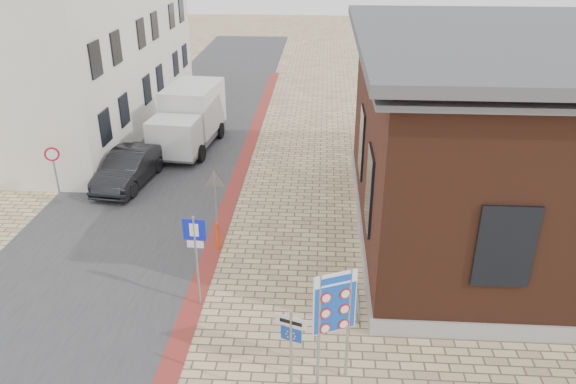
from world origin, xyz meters
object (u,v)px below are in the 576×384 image
(border_sign, at_px, (335,305))
(parking_sign, at_px, (195,245))
(sedan, at_px, (129,167))
(bollard, at_px, (218,236))
(essen_sign, at_px, (291,343))
(box_truck, at_px, (189,118))

(border_sign, relative_size, parking_sign, 1.07)
(sedan, xyz_separation_m, parking_sign, (4.58, -8.04, 1.22))
(bollard, bearing_deg, essen_sign, -66.70)
(box_truck, relative_size, essen_sign, 2.23)
(parking_sign, height_order, bollard, parking_sign)
(border_sign, distance_m, parking_sign, 4.62)
(sedan, height_order, box_truck, box_truck)
(border_sign, xyz_separation_m, bollard, (-3.72, 5.73, -1.67))
(box_truck, bearing_deg, essen_sign, -64.23)
(essen_sign, xyz_separation_m, bollard, (-2.80, 6.50, -1.20))
(border_sign, height_order, parking_sign, border_sign)
(border_sign, bearing_deg, box_truck, 90.47)
(essen_sign, distance_m, bollard, 7.18)
(sedan, relative_size, bollard, 4.42)
(border_sign, height_order, essen_sign, border_sign)
(box_truck, bearing_deg, bollard, -66.58)
(box_truck, bearing_deg, sedan, -103.57)
(parking_sign, relative_size, bollard, 2.83)
(box_truck, xyz_separation_m, essen_sign, (5.82, -15.98, 0.22))
(sedan, xyz_separation_m, bollard, (4.58, -5.04, -0.23))
(parking_sign, bearing_deg, sedan, 123.47)
(sedan, bearing_deg, bollard, -40.88)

